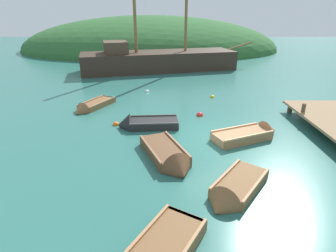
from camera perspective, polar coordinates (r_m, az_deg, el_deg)
ground_plane at (r=12.59m, az=8.95°, el=-2.70°), size 120.00×120.00×0.00m
shore_hill at (r=45.74m, az=-4.06°, el=15.92°), size 40.33×26.99×10.42m
sailing_ship at (r=28.13m, az=-2.42°, el=13.12°), size 17.96×7.92×11.63m
rowboat_outer_right at (r=10.57m, az=-0.00°, el=-6.83°), size 2.36×3.49×1.20m
rowboat_outer_left at (r=17.08m, az=-16.09°, el=3.89°), size 2.29×3.22×0.97m
rowboat_center at (r=9.05m, az=13.50°, el=-13.49°), size 2.64×2.99×1.09m
rowboat_far at (r=13.05m, az=16.89°, el=-1.83°), size 3.50×2.36×1.09m
rowboat_near_dock at (r=13.75m, az=-5.43°, el=0.29°), size 3.13×1.41×1.18m
buoy_white at (r=20.16m, az=-4.72°, el=7.24°), size 0.31×0.31×0.31m
buoy_orange at (r=14.25m, az=-11.21°, el=0.23°), size 0.34×0.34×0.34m
buoy_yellow at (r=18.97m, az=9.15°, el=6.04°), size 0.33×0.33×0.33m
buoy_red at (r=15.39m, az=6.53°, el=2.22°), size 0.39×0.39×0.39m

